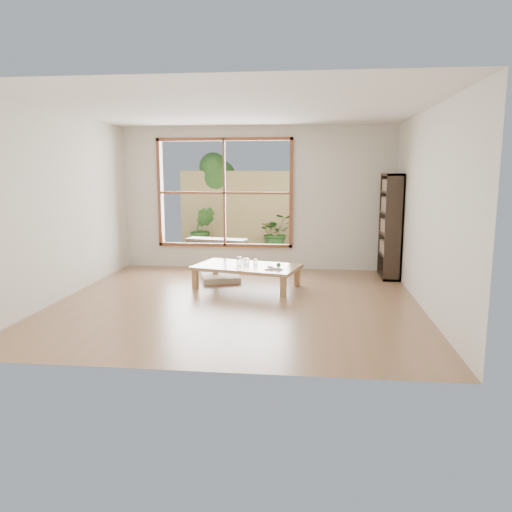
{
  "coord_description": "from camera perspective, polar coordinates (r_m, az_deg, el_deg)",
  "views": [
    {
      "loc": [
        1.03,
        -6.71,
        1.81
      ],
      "look_at": [
        0.2,
        0.56,
        0.55
      ],
      "focal_mm": 35.0,
      "sensor_mm": 36.0,
      "label": 1
    }
  ],
  "objects": [
    {
      "name": "shrub_left",
      "position": [
        11.19,
        -6.14,
        3.08
      ],
      "size": [
        0.59,
        0.5,
        0.99
      ],
      "primitive_type": "imported",
      "rotation": [
        0.0,
        0.0,
        0.11
      ],
      "color": "#336023",
      "rests_on": "deck"
    },
    {
      "name": "floor_cushion",
      "position": [
        8.34,
        -4.09,
        -2.48
      ],
      "size": [
        0.76,
        0.76,
        0.09
      ],
      "primitive_type": "cube",
      "rotation": [
        0.0,
        0.0,
        0.3
      ],
      "color": "silver",
      "rests_on": "ground"
    },
    {
      "name": "glass_small",
      "position": [
        7.88,
        -1.28,
        -0.61
      ],
      "size": [
        0.07,
        0.07,
        0.09
      ],
      "primitive_type": "cylinder",
      "color": "silver",
      "rests_on": "low_table"
    },
    {
      "name": "low_table",
      "position": [
        7.78,
        -1.05,
        -1.39
      ],
      "size": [
        1.76,
        1.26,
        0.35
      ],
      "rotation": [
        0.0,
        0.0,
        -0.25
      ],
      "color": "#9C744C",
      "rests_on": "ground"
    },
    {
      "name": "food_tray",
      "position": [
        7.53,
        2.15,
        -1.29
      ],
      "size": [
        0.29,
        0.22,
        0.09
      ],
      "rotation": [
        0.0,
        0.0,
        0.06
      ],
      "color": "white",
      "rests_on": "low_table"
    },
    {
      "name": "bamboo_fence",
      "position": [
        11.43,
        -1.72,
        5.18
      ],
      "size": [
        2.8,
        0.06,
        1.8
      ],
      "primitive_type": "cube",
      "color": "tan",
      "rests_on": "ground"
    },
    {
      "name": "ground",
      "position": [
        7.03,
        -2.13,
        -5.17
      ],
      "size": [
        5.0,
        5.0,
        0.0
      ],
      "primitive_type": "plane",
      "color": "#936649",
      "rests_on": "ground"
    },
    {
      "name": "garden_bench",
      "position": [
        10.34,
        -4.52,
        1.66
      ],
      "size": [
        1.3,
        0.6,
        0.4
      ],
      "rotation": [
        0.0,
        0.0,
        -0.19
      ],
      "color": "black",
      "rests_on": "deck"
    },
    {
      "name": "glass_tall",
      "position": [
        7.76,
        -1.94,
        -0.6
      ],
      "size": [
        0.07,
        0.07,
        0.14
      ],
      "primitive_type": "cylinder",
      "color": "silver",
      "rests_on": "low_table"
    },
    {
      "name": "glass_mid",
      "position": [
        7.83,
        -0.06,
        -0.68
      ],
      "size": [
        0.06,
        0.06,
        0.09
      ],
      "primitive_type": "cylinder",
      "color": "silver",
      "rests_on": "low_table"
    },
    {
      "name": "shrub_right",
      "position": [
        11.18,
        2.31,
        2.73
      ],
      "size": [
        0.94,
        0.88,
        0.84
      ],
      "primitive_type": "imported",
      "rotation": [
        0.0,
        0.0,
        0.36
      ],
      "color": "#336023",
      "rests_on": "deck"
    },
    {
      "name": "garden_tree",
      "position": [
        11.8,
        -4.82,
        8.82
      ],
      "size": [
        1.04,
        0.85,
        2.22
      ],
      "color": "#4C3D2D",
      "rests_on": "ground"
    },
    {
      "name": "bookshelf",
      "position": [
        8.76,
        15.1,
        3.33
      ],
      "size": [
        0.28,
        0.79,
        1.76
      ],
      "primitive_type": "cube",
      "color": "black",
      "rests_on": "ground"
    },
    {
      "name": "glass_short",
      "position": [
        7.89,
        -1.04,
        -0.6
      ],
      "size": [
        0.07,
        0.07,
        0.09
      ],
      "primitive_type": "cylinder",
      "color": "silver",
      "rests_on": "low_table"
    },
    {
      "name": "deck",
      "position": [
        10.56,
        -2.46,
        -0.13
      ],
      "size": [
        2.8,
        2.0,
        0.05
      ],
      "primitive_type": "cube",
      "color": "#362E27",
      "rests_on": "ground"
    }
  ]
}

